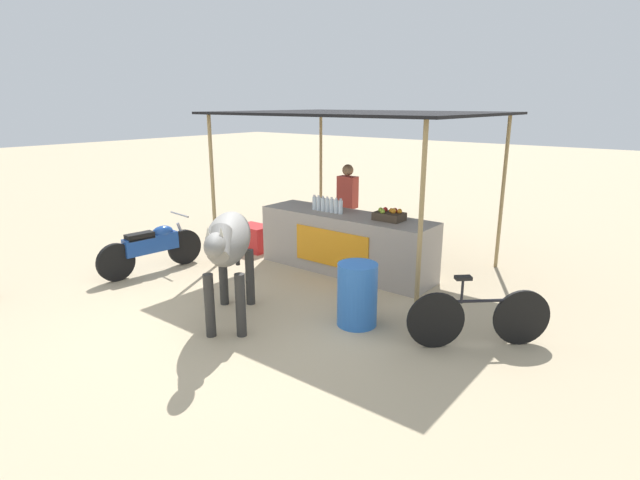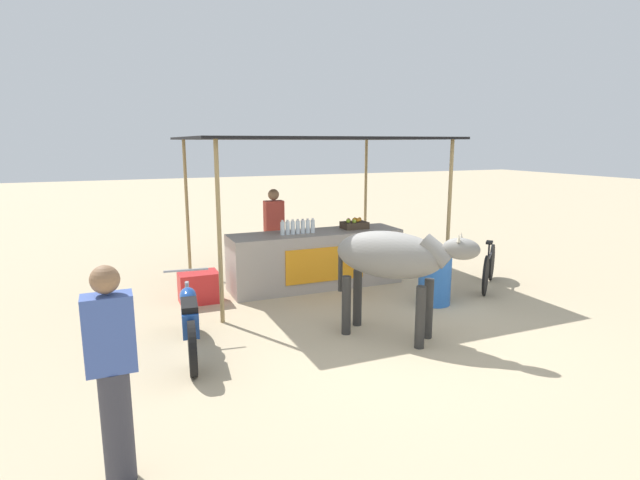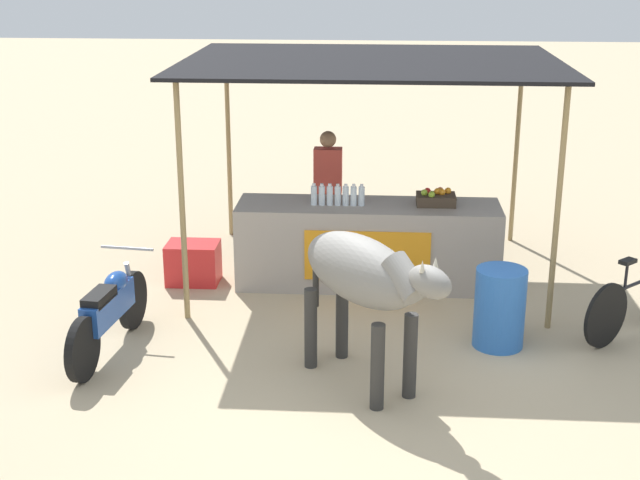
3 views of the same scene
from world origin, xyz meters
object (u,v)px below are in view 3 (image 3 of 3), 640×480
Objects in this scene: cooler_box at (193,263)px; motorcycle_parked at (109,310)px; fruit_crate at (436,198)px; stall_counter at (368,245)px; bicycle_leaning at (635,302)px; water_barrel at (500,308)px; vendor_behind_counter at (328,195)px; cow at (364,277)px.

motorcycle_parked reaches higher than cooler_box.
fruit_crate is 3.86m from motorcycle_parked.
stall_counter is 2.40× the size of bicycle_leaning.
fruit_crate is at bearing 32.41° from motorcycle_parked.
water_barrel is at bearing 5.73° from motorcycle_parked.
vendor_behind_counter is at bearing 151.30° from fruit_crate.
fruit_crate is 2.68m from cow.
cow is 0.91× the size of motorcycle_parked.
fruit_crate is 0.73× the size of cooler_box.
stall_counter reaches higher than bicycle_leaning.
cow is (0.00, -2.51, 0.55)m from stall_counter.
cooler_box is 0.37× the size of cow.
vendor_behind_counter is at bearing 29.15° from cooler_box.
stall_counter reaches higher than motorcycle_parked.
motorcycle_parked reaches higher than bicycle_leaning.
vendor_behind_counter is at bearing 127.70° from water_barrel.
cow is (-1.31, -0.90, 0.63)m from water_barrel.
motorcycle_parked is at bearing 167.97° from cow.
motorcycle_parked is (-0.42, -1.89, 0.19)m from cooler_box.
cow reaches higher than bicycle_leaning.
water_barrel is (0.55, -1.67, -0.64)m from fruit_crate.
fruit_crate is 0.55× the size of water_barrel.
motorcycle_parked is at bearing -125.38° from vendor_behind_counter.
vendor_behind_counter is 0.92× the size of motorcycle_parked.
vendor_behind_counter is 3.31m from cow.
cow is 2.59m from motorcycle_parked.
water_barrel is at bearing -71.62° from fruit_crate.
motorcycle_parked is (-1.95, -2.74, -0.42)m from vendor_behind_counter.
stall_counter is at bearing -55.95° from vendor_behind_counter.
cow reaches higher than stall_counter.
vendor_behind_counter is at bearing 54.62° from motorcycle_parked.
water_barrel is at bearing 34.48° from cow.
vendor_behind_counter reaches higher than cow.
fruit_crate reaches higher than stall_counter.
vendor_behind_counter is at bearing 148.40° from bicycle_leaning.
motorcycle_parked is (-2.45, -1.99, -0.05)m from stall_counter.
water_barrel is 0.44× the size of motorcycle_parked.
fruit_crate is at bearing 108.38° from water_barrel.
cow is (2.04, -2.41, 0.79)m from cooler_box.
fruit_crate is 1.46m from vendor_behind_counter.
cooler_box is 0.48× the size of bicycle_leaning.
bicycle_leaning is at bearing -13.43° from cooler_box.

